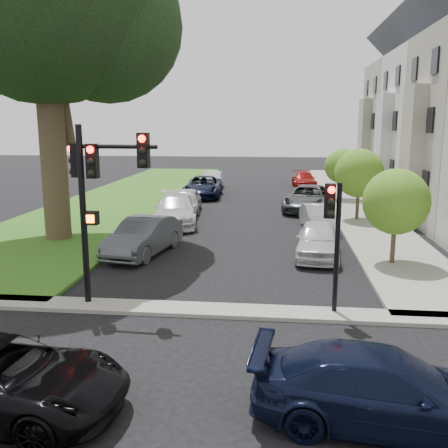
# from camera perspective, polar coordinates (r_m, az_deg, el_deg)

# --- Properties ---
(ground) EXTENTS (140.00, 140.00, 0.00)m
(ground) POSITION_cam_1_polar(r_m,az_deg,el_deg) (12.79, -2.49, -13.32)
(ground) COLOR black
(ground) RESTS_ON ground
(grass_strip) EXTENTS (8.00, 44.00, 0.12)m
(grass_strip) POSITION_cam_1_polar(r_m,az_deg,el_deg) (37.46, -10.62, 3.13)
(grass_strip) COLOR #30581A
(grass_strip) RESTS_ON ground
(sidewalk_right) EXTENTS (3.50, 44.00, 0.12)m
(sidewalk_right) POSITION_cam_1_polar(r_m,az_deg,el_deg) (36.21, 14.02, 2.70)
(sidewalk_right) COLOR gray
(sidewalk_right) RESTS_ON ground
(sidewalk_cross) EXTENTS (60.00, 1.00, 0.12)m
(sidewalk_cross) POSITION_cam_1_polar(r_m,az_deg,el_deg) (14.59, -1.29, -9.84)
(sidewalk_cross) COLOR gray
(sidewalk_cross) RESTS_ON ground
(house_c) EXTENTS (7.70, 7.55, 15.97)m
(house_c) POSITION_cam_1_polar(r_m,az_deg,el_deg) (36.12, 24.01, 12.99)
(house_c) COLOR #B5B3B1
(house_c) RESTS_ON ground
(house_d) EXTENTS (7.70, 7.55, 15.97)m
(house_d) POSITION_cam_1_polar(r_m,az_deg,el_deg) (43.34, 20.98, 12.80)
(house_d) COLOR gray
(house_d) RESTS_ON ground
(small_tree_a) EXTENTS (2.48, 2.48, 3.72)m
(small_tree_a) POSITION_cam_1_polar(r_m,az_deg,el_deg) (19.73, 19.06, 2.42)
(small_tree_a) COLOR #423624
(small_tree_a) RESTS_ON ground
(small_tree_b) EXTENTS (2.67, 2.67, 4.01)m
(small_tree_b) POSITION_cam_1_polar(r_m,az_deg,el_deg) (28.40, 15.18, 5.62)
(small_tree_b) COLOR #423624
(small_tree_b) RESTS_ON ground
(small_tree_c) EXTENTS (2.41, 2.41, 3.62)m
(small_tree_c) POSITION_cam_1_polar(r_m,az_deg,el_deg) (35.89, 13.33, 6.43)
(small_tree_c) COLOR #423624
(small_tree_c) RESTS_ON ground
(traffic_signal_main) EXTENTS (2.60, 0.67, 5.33)m
(traffic_signal_main) POSITION_cam_1_polar(r_m,az_deg,el_deg) (14.75, -14.41, 4.55)
(traffic_signal_main) COLOR black
(traffic_signal_main) RESTS_ON ground
(traffic_signal_secondary) EXTENTS (0.49, 0.40, 3.78)m
(traffic_signal_secondary) POSITION_cam_1_polar(r_m,az_deg,el_deg) (14.02, 12.39, -0.02)
(traffic_signal_secondary) COLOR black
(traffic_signal_secondary) RESTS_ON ground
(car_cross_far) EXTENTS (4.97, 2.43, 1.39)m
(car_cross_far) POSITION_cam_1_polar(r_m,az_deg,el_deg) (9.80, 17.93, -17.55)
(car_cross_far) COLOR black
(car_cross_far) RESTS_ON ground
(car_parked_0) EXTENTS (2.08, 4.40, 1.45)m
(car_parked_0) POSITION_cam_1_polar(r_m,az_deg,el_deg) (20.50, 10.70, -1.81)
(car_parked_0) COLOR silver
(car_parked_0) RESTS_ON ground
(car_parked_1) EXTENTS (1.84, 4.05, 1.29)m
(car_parked_1) POSITION_cam_1_polar(r_m,az_deg,el_deg) (25.82, 10.73, 0.73)
(car_parked_1) COLOR #999BA0
(car_parked_1) RESTS_ON ground
(car_parked_2) EXTENTS (3.67, 6.06, 1.57)m
(car_parked_2) POSITION_cam_1_polar(r_m,az_deg,el_deg) (31.43, 9.61, 2.93)
(car_parked_2) COLOR #3F4247
(car_parked_2) RESTS_ON ground
(car_parked_4) EXTENTS (2.08, 4.61, 1.31)m
(car_parked_4) POSITION_cam_1_polar(r_m,az_deg,el_deg) (43.02, 9.13, 5.03)
(car_parked_4) COLOR maroon
(car_parked_4) RESTS_ON ground
(car_parked_5) EXTENTS (2.49, 4.90, 1.54)m
(car_parked_5) POSITION_cam_1_polar(r_m,az_deg,el_deg) (20.85, -9.18, -1.41)
(car_parked_5) COLOR #3F4247
(car_parked_5) RESTS_ON ground
(car_parked_6) EXTENTS (3.06, 5.79, 1.60)m
(car_parked_6) POSITION_cam_1_polar(r_m,az_deg,el_deg) (26.87, -5.55, 1.63)
(car_parked_6) COLOR silver
(car_parked_6) RESTS_ON ground
(car_parked_7) EXTENTS (2.09, 4.33, 1.43)m
(car_parked_7) POSITION_cam_1_polar(r_m,az_deg,el_deg) (30.70, -4.29, 2.72)
(car_parked_7) COLOR #999BA0
(car_parked_7) RESTS_ON ground
(car_parked_8) EXTENTS (2.83, 5.66, 1.54)m
(car_parked_8) POSITION_cam_1_polar(r_m,az_deg,el_deg) (36.80, -2.40, 4.28)
(car_parked_8) COLOR black
(car_parked_8) RESTS_ON ground
(car_parked_9) EXTENTS (1.67, 4.29, 1.39)m
(car_parked_9) POSITION_cam_1_polar(r_m,az_deg,el_deg) (41.90, -1.31, 5.06)
(car_parked_9) COLOR silver
(car_parked_9) RESTS_ON ground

